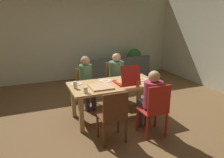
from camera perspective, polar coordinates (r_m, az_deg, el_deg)
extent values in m
plane|color=brown|center=(4.56, 0.47, -10.00)|extent=(20.00, 20.00, 0.00)
cube|color=beige|center=(7.06, -9.22, 10.83)|extent=(6.65, 0.12, 2.68)
cube|color=beige|center=(6.79, 24.49, 9.33)|extent=(0.12, 5.25, 2.68)
cube|color=tan|center=(4.28, 0.50, -1.50)|extent=(1.76, 0.89, 0.04)
cube|color=tan|center=(3.91, -8.18, -9.31)|extent=(0.08, 0.08, 0.69)
cube|color=tan|center=(4.48, 11.24, -6.00)|extent=(0.08, 0.08, 0.69)
cube|color=tan|center=(4.50, -10.21, -5.81)|extent=(0.08, 0.08, 0.69)
cube|color=tan|center=(5.00, 7.19, -3.34)|extent=(0.08, 0.08, 0.69)
cylinder|color=#B5271C|center=(3.99, 6.79, -10.65)|extent=(0.05, 0.05, 0.45)
cylinder|color=#B5271C|center=(4.18, 11.50, -9.60)|extent=(0.05, 0.05, 0.45)
cylinder|color=#B5271C|center=(3.74, 9.33, -12.84)|extent=(0.05, 0.05, 0.45)
cylinder|color=#B5271C|center=(3.93, 14.24, -11.58)|extent=(0.05, 0.05, 0.45)
cube|color=#B5271C|center=(3.85, 10.67, -8.07)|extent=(0.45, 0.40, 0.02)
cube|color=#B5271C|center=(3.61, 12.47, -5.53)|extent=(0.43, 0.03, 0.49)
cylinder|color=#413B47|center=(4.12, 7.47, -9.62)|extent=(0.10, 0.10, 0.47)
cylinder|color=#413B47|center=(4.19, 9.44, -9.20)|extent=(0.10, 0.10, 0.47)
cube|color=#413B47|center=(3.94, 9.59, -6.48)|extent=(0.30, 0.29, 0.11)
cylinder|color=#A03444|center=(3.74, 10.91, -4.05)|extent=(0.33, 0.33, 0.46)
sphere|color=tan|center=(3.64, 11.18, 0.64)|extent=(0.20, 0.20, 0.20)
cylinder|color=#94612D|center=(4.95, -4.41, -4.96)|extent=(0.04, 0.04, 0.45)
cylinder|color=#94612D|center=(4.87, -8.11, -5.46)|extent=(0.04, 0.04, 0.45)
cylinder|color=#94612D|center=(5.27, -5.59, -3.59)|extent=(0.04, 0.04, 0.45)
cylinder|color=#94612D|center=(5.20, -9.08, -4.03)|extent=(0.04, 0.04, 0.45)
cube|color=#94612D|center=(4.99, -6.89, -2.00)|extent=(0.39, 0.42, 0.02)
cube|color=#94612D|center=(5.11, -7.54, 0.85)|extent=(0.37, 0.03, 0.39)
cylinder|color=#39304A|center=(4.78, -4.89, -5.65)|extent=(0.10, 0.10, 0.47)
cylinder|color=#39304A|center=(4.75, -6.57, -5.88)|extent=(0.10, 0.10, 0.47)
cube|color=#39304A|center=(4.81, -6.36, -1.97)|extent=(0.26, 0.36, 0.11)
cylinder|color=#4E7C56|center=(4.91, -7.01, 1.17)|extent=(0.29, 0.29, 0.45)
sphere|color=#AB7A5E|center=(4.83, -7.14, 4.84)|extent=(0.21, 0.21, 0.21)
cylinder|color=#9B5F29|center=(5.16, 3.72, -4.02)|extent=(0.04, 0.04, 0.45)
cylinder|color=#9B5F29|center=(5.03, 0.27, -4.54)|extent=(0.04, 0.04, 0.45)
cylinder|color=#9B5F29|center=(5.50, 1.91, -2.63)|extent=(0.04, 0.04, 0.45)
cylinder|color=#9B5F29|center=(5.38, -1.35, -3.07)|extent=(0.04, 0.04, 0.45)
cube|color=#9B5F29|center=(5.19, 1.14, -1.13)|extent=(0.39, 0.46, 0.02)
cube|color=#9B5F29|center=(5.31, 0.26, 2.09)|extent=(0.37, 0.03, 0.48)
cylinder|color=#3F3F4A|center=(5.01, 3.56, -4.55)|extent=(0.10, 0.10, 0.47)
cylinder|color=#3F3F4A|center=(4.94, 1.73, -4.84)|extent=(0.10, 0.10, 0.47)
cube|color=#3F3F4A|center=(5.01, 1.94, -1.07)|extent=(0.32, 0.36, 0.11)
cylinder|color=#4C7255|center=(5.10, 1.16, 2.05)|extent=(0.35, 0.35, 0.48)
sphere|color=tan|center=(5.03, 1.19, 5.70)|extent=(0.21, 0.21, 0.21)
cylinder|color=brown|center=(3.78, -3.85, -12.26)|extent=(0.04, 0.04, 0.45)
cylinder|color=brown|center=(3.90, 1.64, -11.26)|extent=(0.04, 0.04, 0.45)
cylinder|color=brown|center=(3.51, -2.12, -14.72)|extent=(0.04, 0.04, 0.45)
cylinder|color=brown|center=(3.64, 3.75, -13.52)|extent=(0.04, 0.04, 0.45)
cube|color=brown|center=(3.59, -0.13, -9.68)|extent=(0.44, 0.39, 0.02)
cube|color=brown|center=(3.34, 1.00, -7.41)|extent=(0.42, 0.03, 0.44)
cube|color=tan|center=(4.05, -2.98, -2.06)|extent=(0.41, 0.41, 0.03)
cube|color=#AE231B|center=(4.31, 3.48, -0.89)|extent=(0.40, 0.40, 0.03)
cylinder|color=#C38942|center=(4.31, 3.48, -0.65)|extent=(0.35, 0.35, 0.01)
cube|color=#AE231B|center=(4.04, 5.02, 0.88)|extent=(0.40, 0.11, 0.39)
cylinder|color=white|center=(4.45, -1.77, -0.41)|extent=(0.25, 0.25, 0.01)
cone|color=#C7864A|center=(4.44, -1.77, -0.24)|extent=(0.12, 0.12, 0.02)
cylinder|color=white|center=(4.30, -9.48, -1.27)|extent=(0.23, 0.23, 0.01)
cone|color=#D27B3E|center=(4.29, -9.48, -1.09)|extent=(0.13, 0.13, 0.02)
cylinder|color=white|center=(4.57, 7.71, -0.10)|extent=(0.26, 0.26, 0.01)
cone|color=#BD8D3F|center=(4.56, 7.72, 0.07)|extent=(0.15, 0.15, 0.02)
cylinder|color=#B34C26|center=(4.08, 6.89, -1.40)|extent=(0.07, 0.07, 0.11)
cylinder|color=#DDC962|center=(4.79, 5.33, 1.58)|extent=(0.08, 0.08, 0.14)
cylinder|color=silver|center=(3.78, -7.04, -2.91)|extent=(0.07, 0.07, 0.11)
cylinder|color=silver|center=(4.02, -9.73, -1.60)|extent=(0.07, 0.07, 0.14)
cube|color=#4C5450|center=(7.04, 0.87, 1.65)|extent=(2.09, 0.76, 0.42)
cube|color=#4C5450|center=(6.68, 1.88, 4.19)|extent=(2.09, 0.16, 0.35)
cube|color=#4C5450|center=(6.67, -6.66, 3.32)|extent=(0.20, 0.72, 0.18)
cube|color=#4C5450|center=(7.38, 7.70, 4.59)|extent=(0.20, 0.72, 0.18)
cylinder|color=#AC6E57|center=(7.56, 5.84, 2.09)|extent=(0.33, 0.33, 0.28)
cylinder|color=brown|center=(7.50, 5.89, 3.85)|extent=(0.05, 0.05, 0.20)
ellipsoid|color=#317431|center=(7.44, 5.96, 6.03)|extent=(0.48, 0.48, 0.53)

